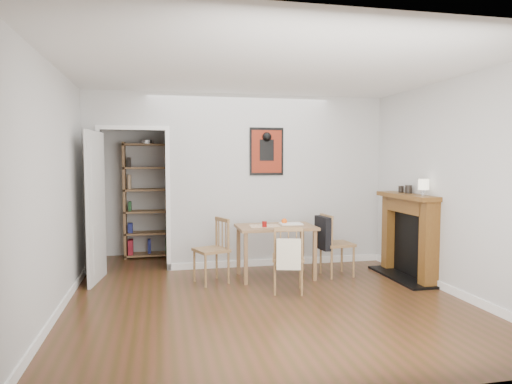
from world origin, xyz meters
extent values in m
plane|color=#4E2A19|center=(0.00, 0.00, 0.00)|extent=(5.20, 5.20, 0.00)
plane|color=#BDBCBA|center=(0.00, 2.60, 1.30)|extent=(4.50, 0.00, 4.50)
plane|color=#BDBCBA|center=(0.00, -2.60, 1.30)|extent=(4.50, 0.00, 4.50)
plane|color=#BDBCBA|center=(-2.25, 0.00, 1.30)|extent=(0.00, 5.20, 5.20)
plane|color=#BDBCBA|center=(2.25, 0.00, 1.30)|extent=(0.00, 5.20, 5.20)
plane|color=silver|center=(0.00, 0.00, 2.60)|extent=(5.20, 5.20, 0.00)
cube|color=#BDBCBA|center=(0.57, 1.40, 1.30)|extent=(3.35, 0.10, 2.60)
cube|color=#BDBCBA|center=(-2.12, 1.40, 1.30)|extent=(0.25, 0.10, 2.60)
cube|color=#BDBCBA|center=(-1.55, 1.40, 2.33)|extent=(0.90, 0.10, 0.55)
cube|color=white|center=(-2.03, 1.40, 1.02)|extent=(0.06, 0.14, 2.05)
cube|color=white|center=(-1.07, 1.40, 1.02)|extent=(0.06, 0.14, 2.05)
cube|color=white|center=(0.57, 1.34, 0.05)|extent=(3.35, 0.02, 0.10)
cube|color=white|center=(-2.24, -0.60, 0.05)|extent=(0.02, 4.00, 0.10)
cube|color=white|center=(2.24, -0.60, 0.05)|extent=(0.02, 4.00, 0.10)
cube|color=silver|center=(-2.02, 0.93, 1.00)|extent=(0.15, 0.80, 2.00)
cube|color=black|center=(0.40, 1.33, 1.75)|extent=(0.52, 0.02, 0.72)
cube|color=maroon|center=(0.40, 1.32, 1.75)|extent=(0.46, 0.00, 0.64)
cube|color=#885E3F|center=(0.36, 0.63, 0.70)|extent=(1.06, 0.67, 0.04)
cube|color=#885E3F|center=(-0.11, 0.35, 0.34)|extent=(0.05, 0.05, 0.68)
cube|color=#885E3F|center=(0.83, 0.35, 0.34)|extent=(0.05, 0.05, 0.68)
cube|color=#885E3F|center=(-0.11, 0.91, 0.34)|extent=(0.05, 0.05, 0.68)
cube|color=#885E3F|center=(0.83, 0.91, 0.34)|extent=(0.05, 0.05, 0.68)
cube|color=black|center=(1.01, 0.53, 0.61)|extent=(0.13, 0.37, 0.46)
cube|color=beige|center=(0.28, -0.29, 0.52)|extent=(0.30, 0.16, 0.36)
cube|color=#885E3F|center=(-1.75, 2.40, 0.96)|extent=(0.04, 0.32, 1.91)
cube|color=#885E3F|center=(-0.99, 2.40, 0.96)|extent=(0.04, 0.32, 1.91)
cube|color=#885E3F|center=(-1.37, 2.40, 0.04)|extent=(0.81, 0.32, 0.03)
cube|color=#885E3F|center=(-1.37, 2.40, 0.77)|extent=(0.81, 0.32, 0.03)
cube|color=#885E3F|center=(-1.37, 2.40, 1.87)|extent=(0.81, 0.32, 0.03)
cube|color=maroon|center=(-1.37, 2.40, 0.96)|extent=(0.71, 0.26, 0.26)
cube|color=brown|center=(2.15, -0.24, 0.55)|extent=(0.20, 0.16, 1.10)
cube|color=brown|center=(2.15, 0.74, 0.55)|extent=(0.20, 0.16, 1.10)
cube|color=brown|center=(2.12, 0.25, 1.13)|extent=(0.30, 1.21, 0.06)
cube|color=brown|center=(2.15, 0.25, 1.00)|extent=(0.20, 0.85, 0.20)
cube|color=black|center=(2.21, 0.25, 0.45)|extent=(0.08, 0.81, 0.88)
cube|color=black|center=(2.09, 0.25, 0.01)|extent=(0.45, 1.25, 0.03)
cylinder|color=maroon|center=(0.18, 0.51, 0.76)|extent=(0.07, 0.07, 0.08)
sphere|color=#FF590D|center=(0.52, 0.77, 0.76)|extent=(0.08, 0.08, 0.08)
cube|color=beige|center=(0.21, 0.63, 0.72)|extent=(0.42, 0.33, 0.00)
cube|color=white|center=(0.61, 0.72, 0.73)|extent=(0.31, 0.23, 0.02)
cylinder|color=silver|center=(2.14, -0.11, 1.20)|extent=(0.07, 0.07, 0.08)
cylinder|color=beige|center=(2.14, -0.11, 1.31)|extent=(0.14, 0.14, 0.14)
cylinder|color=black|center=(2.18, 0.32, 1.22)|extent=(0.10, 0.10, 0.12)
cylinder|color=black|center=(2.17, 0.50, 1.21)|extent=(0.08, 0.08, 0.09)
camera|label=1|loc=(-1.20, -5.39, 1.62)|focal=32.00mm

